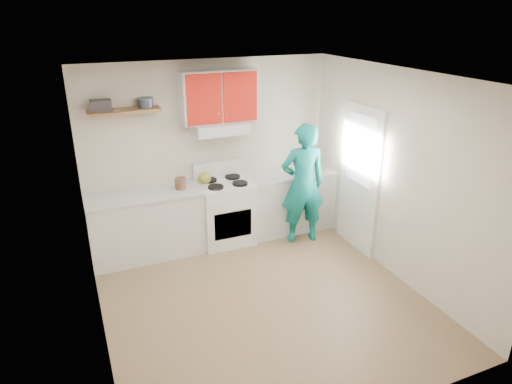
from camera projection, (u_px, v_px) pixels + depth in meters
name	position (u px, v px, depth m)	size (l,w,h in m)	color
floor	(263.00, 299.00, 5.47)	(3.80, 3.80, 0.00)	brown
ceiling	(264.00, 77.00, 4.49)	(3.60, 3.80, 0.04)	white
back_wall	(210.00, 152.00, 6.60)	(3.60, 0.04, 2.60)	beige
front_wall	(368.00, 291.00, 3.36)	(3.60, 0.04, 2.60)	beige
left_wall	(89.00, 228.00, 4.33)	(0.04, 3.80, 2.60)	beige
right_wall	(397.00, 176.00, 5.64)	(0.04, 3.80, 2.60)	beige
door	(360.00, 179.00, 6.33)	(0.05, 0.85, 2.05)	white
door_glass	(361.00, 150.00, 6.16)	(0.01, 0.55, 0.95)	white
counter_left	(147.00, 226.00, 6.29)	(1.52, 0.60, 0.90)	silver
counter_right	(288.00, 201.00, 7.08)	(1.32, 0.60, 0.90)	silver
stove	(225.00, 212.00, 6.68)	(0.76, 0.65, 0.92)	white
range_hood	(221.00, 128.00, 6.30)	(0.76, 0.44, 0.15)	silver
upper_cabinets	(218.00, 96.00, 6.19)	(1.02, 0.33, 0.70)	#AE180F
shelf	(124.00, 111.00, 5.79)	(0.90, 0.30, 0.04)	brown
books	(101.00, 105.00, 5.67)	(0.26, 0.18, 0.13)	#362F35
tin	(145.00, 103.00, 5.87)	(0.20, 0.20, 0.12)	#333D4C
kettle	(204.00, 178.00, 6.45)	(0.19, 0.19, 0.16)	olive
crock	(181.00, 184.00, 6.25)	(0.15, 0.15, 0.18)	#523524
cutting_board	(283.00, 177.00, 6.76)	(0.28, 0.21, 0.02)	olive
silicone_mat	(308.00, 173.00, 6.95)	(0.30, 0.25, 0.01)	red
person	(303.00, 184.00, 6.54)	(0.65, 0.43, 1.78)	#0D7973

